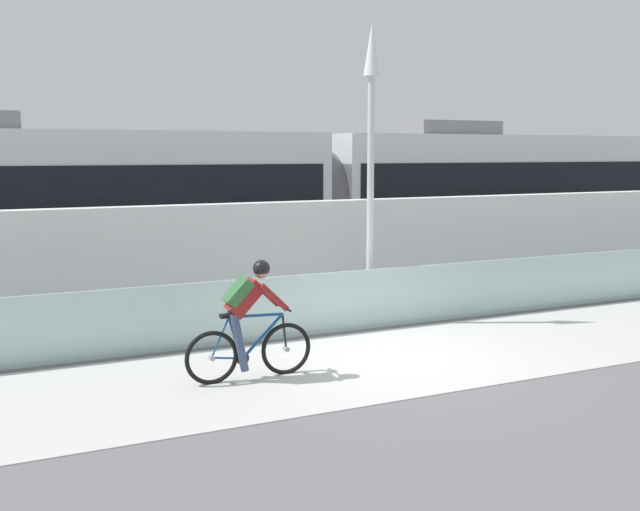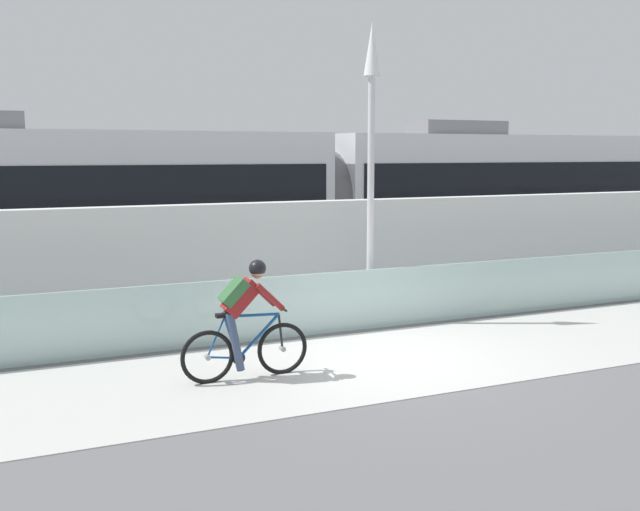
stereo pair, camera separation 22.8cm
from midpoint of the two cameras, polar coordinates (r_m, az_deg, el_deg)
name	(u,v)px [view 2 (the right image)]	position (r m, az deg, el deg)	size (l,w,h in m)	color
ground_plane	(390,360)	(10.85, 6.12, -8.14)	(200.00, 200.00, 0.00)	slate
bike_path_deck	(390,360)	(10.84, 6.12, -8.10)	(32.00, 3.20, 0.01)	silver
glass_parapet	(337,302)	(12.31, 1.86, -3.67)	(32.00, 0.05, 1.03)	silver
concrete_barrier_wall	(297,257)	(13.84, -1.34, -0.10)	(32.00, 0.36, 2.10)	white
tram_rail_near	(256,289)	(16.30, -4.66, -2.61)	(32.00, 0.08, 0.01)	#595654
tram_rail_far	(236,279)	(17.65, -6.19, -1.81)	(32.00, 0.08, 0.01)	#595654
tram	(322,200)	(17.44, 0.52, 4.37)	(22.56, 2.54, 3.81)	silver
cyclist_on_bike	(245,321)	(9.76, -5.24, -5.11)	(1.77, 0.58, 1.61)	black
lamp_post_antenna	(371,136)	(12.68, 4.55, 9.29)	(0.28, 0.28, 5.20)	gray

